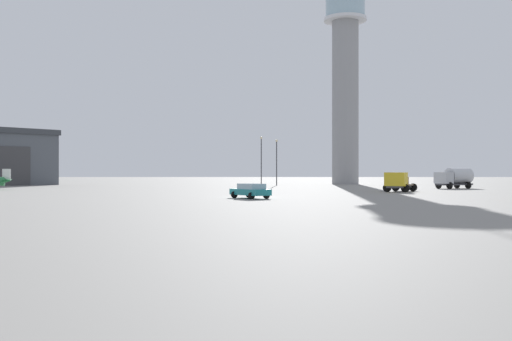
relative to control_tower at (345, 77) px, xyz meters
name	(u,v)px	position (x,y,z in m)	size (l,w,h in m)	color
ground_plane	(252,197)	(-17.09, -56.50, -20.89)	(400.00, 400.00, 0.00)	gray
control_tower	(345,77)	(0.00, 0.00, 0.00)	(8.27, 8.27, 40.97)	gray
truck_fuel_tanker_silver	(455,177)	(11.81, -28.42, -19.26)	(6.03, 4.64, 2.99)	#38383D
truck_flatbed_yellow	(399,182)	(0.43, -42.11, -19.73)	(4.90, 6.25, 2.37)	#38383D
car_teal	(251,190)	(-17.20, -59.31, -20.15)	(3.96, 4.59, 1.37)	teal
light_post_west	(261,156)	(-16.37, -8.76, -15.68)	(0.44, 0.44, 8.77)	#38383D
light_post_east	(277,158)	(-13.65, -10.64, -16.00)	(0.44, 0.44, 8.15)	#38383D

